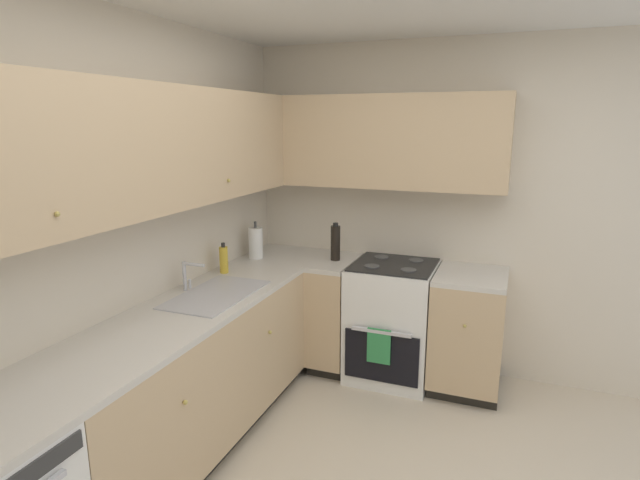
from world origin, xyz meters
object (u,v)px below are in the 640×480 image
at_px(oil_bottle, 335,243).
at_px(oven_range, 392,320).
at_px(paper_towel_roll, 256,243).
at_px(soap_bottle, 224,259).

bearing_deg(oil_bottle, oven_range, -87.73).
bearing_deg(paper_towel_roll, soap_bottle, 177.41).
bearing_deg(oven_range, paper_towel_roll, 100.13).
height_order(oven_range, oil_bottle, oil_bottle).
bearing_deg(soap_bottle, paper_towel_roll, -2.59).
bearing_deg(oven_range, soap_bottle, 120.14).
xyz_separation_m(soap_bottle, oil_bottle, (0.61, -0.62, 0.04)).
xyz_separation_m(soap_bottle, paper_towel_roll, (0.44, -0.02, 0.03)).
relative_size(soap_bottle, oil_bottle, 0.74).
height_order(soap_bottle, oil_bottle, oil_bottle).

